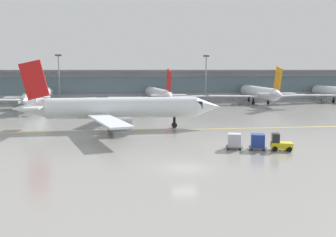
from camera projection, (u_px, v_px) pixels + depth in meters
ground_plane at (185, 168)px, 37.77m from camera, size 400.00×400.00×0.00m
taxiway_centreline_stripe at (124, 131)px, 60.57m from camera, size 109.93×4.75×0.01m
terminal_concourse at (131, 85)px, 117.77m from camera, size 191.36×11.00×9.60m
gate_airplane_1 at (39, 96)px, 93.35m from camera, size 30.03×32.22×10.69m
gate_airplane_2 at (158, 94)px, 102.64m from camera, size 27.99×30.21×10.00m
gate_airplane_3 at (259, 93)px, 106.02m from camera, size 30.01×32.26×10.69m
taxiing_regional_jet at (120, 108)px, 62.01m from camera, size 34.55×32.14×11.45m
baggage_tug at (280, 143)px, 45.98m from camera, size 2.91×2.26×2.10m
cargo_dolly_lead at (258, 141)px, 46.37m from camera, size 2.50×2.18×1.94m
cargo_dolly_trailing at (234, 141)px, 46.82m from camera, size 2.50×2.18×1.94m
apron_light_mast_1 at (59, 77)px, 105.69m from camera, size 1.80×0.36×13.96m
apron_light_mast_2 at (206, 76)px, 111.73m from camera, size 1.80×0.36×13.94m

